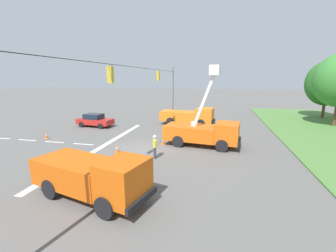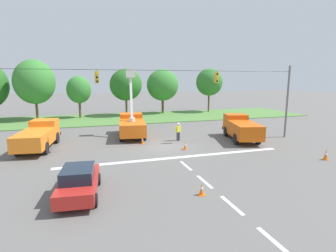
{
  "view_description": "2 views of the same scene",
  "coord_description": "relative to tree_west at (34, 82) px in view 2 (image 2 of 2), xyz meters",
  "views": [
    {
      "loc": [
        17.12,
        6.14,
        5.88
      ],
      "look_at": [
        0.58,
        2.39,
        2.18
      ],
      "focal_mm": 24.0,
      "sensor_mm": 36.0,
      "label": 1
    },
    {
      "loc": [
        -6.29,
        -21.62,
        5.85
      ],
      "look_at": [
        1.48,
        3.42,
        1.18
      ],
      "focal_mm": 28.0,
      "sensor_mm": 36.0,
      "label": 2
    }
  ],
  "objects": [
    {
      "name": "traffic_cone_mid_right",
      "position": [
        23.55,
        -27.18,
        -5.1
      ],
      "size": [
        0.36,
        0.36,
        0.8
      ],
      "color": "orange",
      "rests_on": "ground"
    },
    {
      "name": "tree_far_east",
      "position": [
        19.47,
        1.97,
        -0.61
      ],
      "size": [
        5.43,
        4.79,
        7.56
      ],
      "color": "brown",
      "rests_on": "ground"
    },
    {
      "name": "traffic_cone_foreground_left",
      "position": [
        14.69,
        -21.4,
        -5.16
      ],
      "size": [
        0.36,
        0.36,
        0.7
      ],
      "color": "orange",
      "rests_on": "ground"
    },
    {
      "name": "sedan_red",
      "position": [
        6.35,
        -28.25,
        -4.71
      ],
      "size": [
        2.25,
        4.46,
        1.56
      ],
      "color": "red",
      "rests_on": "ground"
    },
    {
      "name": "tree_east",
      "position": [
        13.02,
        0.78,
        -0.5
      ],
      "size": [
        5.09,
        5.17,
        7.5
      ],
      "color": "brown",
      "rests_on": "ground"
    },
    {
      "name": "signal_gantry",
      "position": [
        13.18,
        -19.86,
        -1.25
      ],
      "size": [
        26.2,
        0.33,
        7.2
      ],
      "color": "slate",
      "rests_on": "ground"
    },
    {
      "name": "tree_centre",
      "position": [
        5.89,
        0.39,
        -1.19
      ],
      "size": [
        3.58,
        3.17,
        6.37
      ],
      "color": "brown",
      "rests_on": "ground"
    },
    {
      "name": "utility_truck_support_far",
      "position": [
        21.24,
        -19.56,
        -4.3
      ],
      "size": [
        3.73,
        6.54,
        2.27
      ],
      "color": "#D6560F",
      "rests_on": "ground"
    },
    {
      "name": "ground_plane",
      "position": [
        13.23,
        -19.86,
        -5.5
      ],
      "size": [
        200.0,
        200.0,
        0.0
      ],
      "primitive_type": "plane",
      "color": "#605E5B"
    },
    {
      "name": "tree_east_end",
      "position": [
        28.0,
        1.53,
        -0.14
      ],
      "size": [
        4.59,
        5.05,
        7.77
      ],
      "color": "brown",
      "rests_on": "ground"
    },
    {
      "name": "utility_truck_support_near",
      "position": [
        2.86,
        -17.31,
        -4.35
      ],
      "size": [
        3.03,
        6.9,
        2.19
      ],
      "color": "orange",
      "rests_on": "ground"
    },
    {
      "name": "tree_west",
      "position": [
        0.0,
        0.0,
        0.0
      ],
      "size": [
        5.56,
        5.89,
        8.63
      ],
      "color": "brown",
      "rests_on": "ground"
    },
    {
      "name": "road_worker",
      "position": [
        15.21,
        -18.15,
        -4.5
      ],
      "size": [
        0.61,
        0.37,
        1.77
      ],
      "color": "#383842",
      "rests_on": "ground"
    },
    {
      "name": "traffic_cone_mid_left",
      "position": [
        12.32,
        -29.95,
        -5.19
      ],
      "size": [
        0.36,
        0.36,
        0.64
      ],
      "color": "orange",
      "rests_on": "ground"
    },
    {
      "name": "grass_verge",
      "position": [
        13.23,
        -1.86,
        -5.45
      ],
      "size": [
        56.0,
        12.0,
        0.1
      ],
      "primitive_type": "cube",
      "color": "#517F3D",
      "rests_on": "ground"
    },
    {
      "name": "traffic_cone_foreground_right",
      "position": [
        11.65,
        -18.42,
        -5.21
      ],
      "size": [
        0.36,
        0.36,
        0.61
      ],
      "color": "orange",
      "rests_on": "ground"
    },
    {
      "name": "utility_truck_bucket_lift",
      "position": [
        11.28,
        -14.87,
        -4.18
      ],
      "size": [
        3.31,
        6.72,
        6.84
      ],
      "color": "orange",
      "rests_on": "ground"
    },
    {
      "name": "lane_markings",
      "position": [
        13.23,
        -24.86,
        -5.5
      ],
      "size": [
        17.6,
        15.25,
        0.01
      ],
      "color": "silver",
      "rests_on": "ground"
    }
  ]
}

